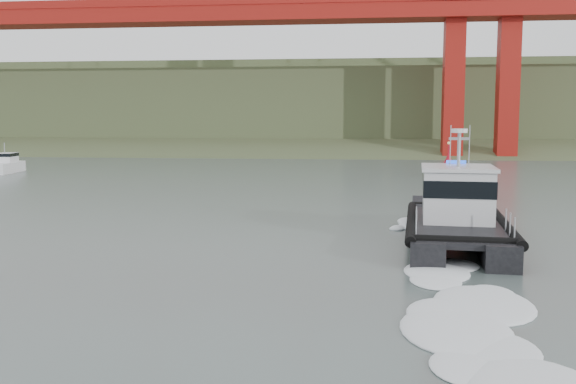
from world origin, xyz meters
name	(u,v)px	position (x,y,z in m)	size (l,w,h in m)	color
ground	(252,267)	(0.00, 0.00, 0.00)	(400.00, 400.00, 0.00)	#4A5854
headlands	(344,115)	(0.00, 125.50, 7.05)	(500.00, 105.36, 27.12)	#43502E
patrol_boat	(457,214)	(9.09, 6.10, 1.45)	(5.31, 12.28, 5.81)	black
motorboat	(6,165)	(-35.71, 42.66, 0.87)	(2.98, 6.60, 3.50)	silver
nav_buoy	(448,167)	(13.43, 43.08, 1.03)	(1.88, 1.88, 3.91)	#A20B18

